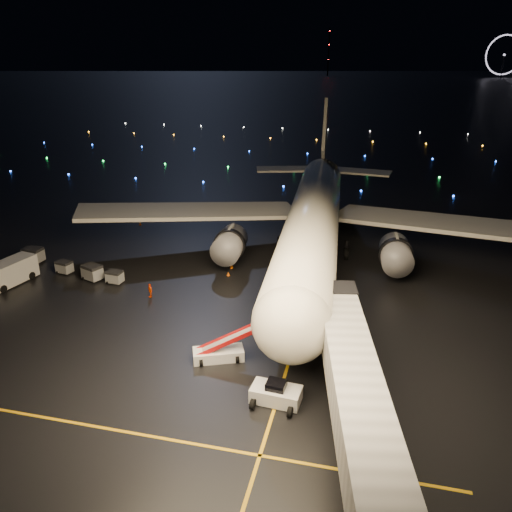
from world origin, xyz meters
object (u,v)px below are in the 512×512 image
object	(u,v)px
baggage_cart_4	(34,255)
airliner	(316,186)
crew_c	(150,290)
baggage_cart_1	(115,277)
service_truck	(10,272)
baggage_cart_2	(64,267)
belt_loader	(218,344)
baggage_cart_3	(21,267)
pushback_tug	(276,392)
baggage_cart_0	(92,273)

from	to	relation	value
baggage_cart_4	airliner	bearing A→B (deg)	21.97
crew_c	baggage_cart_1	bearing A→B (deg)	-160.47
service_truck	baggage_cart_2	size ratio (longest dim) A/B	4.24
airliner	baggage_cart_1	xyz separation A→B (m)	(-20.83, -15.69, -8.16)
belt_loader	baggage_cart_2	size ratio (longest dim) A/B	3.53
service_truck	baggage_cart_1	distance (m)	11.82
service_truck	baggage_cart_3	xyz separation A→B (m)	(-0.85, 2.81, -0.53)
crew_c	baggage_cart_2	xyz separation A→B (m)	(-12.76, 3.61, -0.03)
belt_loader	service_truck	size ratio (longest dim) A/B	0.83
pushback_tug	crew_c	size ratio (longest dim) A/B	2.35
pushback_tug	baggage_cart_2	bearing A→B (deg)	153.25
baggage_cart_3	baggage_cart_0	bearing A→B (deg)	14.70
belt_loader	baggage_cart_1	bearing A→B (deg)	120.71
airliner	baggage_cart_4	xyz separation A→B (m)	(-33.85, -12.32, -7.96)
baggage_cart_1	baggage_cart_4	distance (m)	13.45
baggage_cart_0	pushback_tug	bearing A→B (deg)	-12.96
baggage_cart_1	baggage_cart_4	size ratio (longest dim) A/B	0.79
pushback_tug	belt_loader	size ratio (longest dim) A/B	0.59
crew_c	baggage_cart_2	size ratio (longest dim) A/B	0.88
crew_c	airliner	bearing A→B (deg)	92.90
service_truck	baggage_cart_0	world-z (taller)	service_truck
belt_loader	baggage_cart_4	world-z (taller)	belt_loader
pushback_tug	baggage_cart_1	size ratio (longest dim) A/B	2.09
belt_loader	baggage_cart_0	distance (m)	22.83
airliner	baggage_cart_3	xyz separation A→B (m)	(-33.14, -15.70, -8.05)
pushback_tug	baggage_cart_2	size ratio (longest dim) A/B	2.08
service_truck	baggage_cart_2	xyz separation A→B (m)	(4.20, 4.02, -0.63)
airliner	service_truck	distance (m)	37.97
baggage_cart_1	pushback_tug	bearing A→B (deg)	-31.37
airliner	baggage_cart_0	size ratio (longest dim) A/B	28.85
pushback_tug	baggage_cart_0	size ratio (longest dim) A/B	1.70
baggage_cart_2	baggage_cart_4	size ratio (longest dim) A/B	0.80
service_truck	baggage_cart_4	world-z (taller)	service_truck
airliner	service_truck	xyz separation A→B (m)	(-32.29, -18.51, -7.52)
airliner	baggage_cart_3	bearing A→B (deg)	-158.54
belt_loader	baggage_cart_3	xyz separation A→B (m)	(-28.57, 12.16, -0.67)
airliner	service_truck	world-z (taller)	airliner
pushback_tug	baggage_cart_4	xyz separation A→B (m)	(-35.20, 20.00, 0.07)
pushback_tug	baggage_cart_2	world-z (taller)	pushback_tug
baggage_cart_1	baggage_cart_2	size ratio (longest dim) A/B	0.99
baggage_cart_2	baggage_cart_0	bearing A→B (deg)	-1.34
baggage_cart_4	pushback_tug	bearing A→B (deg)	-27.64
belt_loader	baggage_cart_3	world-z (taller)	belt_loader
baggage_cart_0	crew_c	bearing A→B (deg)	3.67
belt_loader	baggage_cart_4	size ratio (longest dim) A/B	2.82
baggage_cart_1	baggage_cart_2	xyz separation A→B (m)	(-7.27, 1.21, 0.01)
pushback_tug	crew_c	distance (m)	21.93
baggage_cart_4	service_truck	bearing A→B (deg)	-73.90
belt_loader	baggage_cart_0	size ratio (longest dim) A/B	2.89
belt_loader	baggage_cart_0	world-z (taller)	belt_loader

